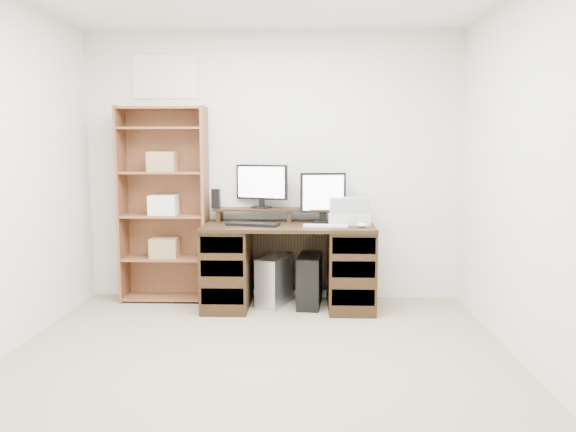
{
  "coord_description": "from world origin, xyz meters",
  "views": [
    {
      "loc": [
        0.32,
        -3.28,
        1.42
      ],
      "look_at": [
        0.16,
        1.43,
        0.85
      ],
      "focal_mm": 35.0,
      "sensor_mm": 36.0,
      "label": 1
    }
  ],
  "objects_px": {
    "monitor_wide": "(262,184)",
    "bookshelf": "(164,203)",
    "desk": "(289,264)",
    "tower_black": "(310,281)",
    "printer": "(349,219)",
    "monitor_small": "(323,196)",
    "tower_silver": "(274,281)"
  },
  "relations": [
    {
      "from": "desk",
      "to": "tower_silver",
      "type": "xyz_separation_m",
      "value": [
        -0.13,
        0.08,
        -0.17
      ]
    },
    {
      "from": "desk",
      "to": "printer",
      "type": "bearing_deg",
      "value": 5.99
    },
    {
      "from": "printer",
      "to": "tower_silver",
      "type": "height_order",
      "value": "printer"
    },
    {
      "from": "desk",
      "to": "monitor_wide",
      "type": "height_order",
      "value": "monitor_wide"
    },
    {
      "from": "desk",
      "to": "bookshelf",
      "type": "xyz_separation_m",
      "value": [
        -1.16,
        0.21,
        0.53
      ]
    },
    {
      "from": "printer",
      "to": "bookshelf",
      "type": "height_order",
      "value": "bookshelf"
    },
    {
      "from": "desk",
      "to": "bookshelf",
      "type": "bearing_deg",
      "value": 169.64
    },
    {
      "from": "monitor_wide",
      "to": "bookshelf",
      "type": "distance_m",
      "value": 0.92
    },
    {
      "from": "printer",
      "to": "desk",
      "type": "bearing_deg",
      "value": -174.89
    },
    {
      "from": "tower_silver",
      "to": "bookshelf",
      "type": "xyz_separation_m",
      "value": [
        -1.03,
        0.14,
        0.7
      ]
    },
    {
      "from": "bookshelf",
      "to": "tower_silver",
      "type": "bearing_deg",
      "value": -7.6
    },
    {
      "from": "bookshelf",
      "to": "monitor_small",
      "type": "bearing_deg",
      "value": -3.13
    },
    {
      "from": "tower_black",
      "to": "bookshelf",
      "type": "distance_m",
      "value": 1.53
    },
    {
      "from": "monitor_small",
      "to": "tower_silver",
      "type": "relative_size",
      "value": 1.02
    },
    {
      "from": "monitor_small",
      "to": "bookshelf",
      "type": "xyz_separation_m",
      "value": [
        -1.47,
        0.08,
        -0.08
      ]
    },
    {
      "from": "monitor_wide",
      "to": "monitor_small",
      "type": "height_order",
      "value": "monitor_wide"
    },
    {
      "from": "monitor_wide",
      "to": "tower_black",
      "type": "xyz_separation_m",
      "value": [
        0.45,
        -0.21,
        -0.86
      ]
    },
    {
      "from": "monitor_wide",
      "to": "tower_silver",
      "type": "relative_size",
      "value": 1.1
    },
    {
      "from": "tower_silver",
      "to": "bookshelf",
      "type": "relative_size",
      "value": 0.25
    },
    {
      "from": "monitor_small",
      "to": "tower_silver",
      "type": "bearing_deg",
      "value": 179.99
    },
    {
      "from": "desk",
      "to": "printer",
      "type": "relative_size",
      "value": 4.14
    },
    {
      "from": "monitor_small",
      "to": "printer",
      "type": "xyz_separation_m",
      "value": [
        0.23,
        -0.08,
        -0.2
      ]
    },
    {
      "from": "printer",
      "to": "tower_silver",
      "type": "xyz_separation_m",
      "value": [
        -0.67,
        0.02,
        -0.57
      ]
    },
    {
      "from": "desk",
      "to": "monitor_wide",
      "type": "bearing_deg",
      "value": 136.03
    },
    {
      "from": "monitor_wide",
      "to": "monitor_small",
      "type": "bearing_deg",
      "value": 8.04
    },
    {
      "from": "printer",
      "to": "tower_black",
      "type": "height_order",
      "value": "printer"
    },
    {
      "from": "monitor_wide",
      "to": "tower_black",
      "type": "relative_size",
      "value": 1.02
    },
    {
      "from": "printer",
      "to": "monitor_small",
      "type": "bearing_deg",
      "value": 160.53
    },
    {
      "from": "monitor_small",
      "to": "tower_black",
      "type": "height_order",
      "value": "monitor_small"
    },
    {
      "from": "printer",
      "to": "monitor_wide",
      "type": "bearing_deg",
      "value": 165.35
    },
    {
      "from": "desk",
      "to": "monitor_wide",
      "type": "distance_m",
      "value": 0.79
    },
    {
      "from": "bookshelf",
      "to": "printer",
      "type": "bearing_deg",
      "value": -5.28
    }
  ]
}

